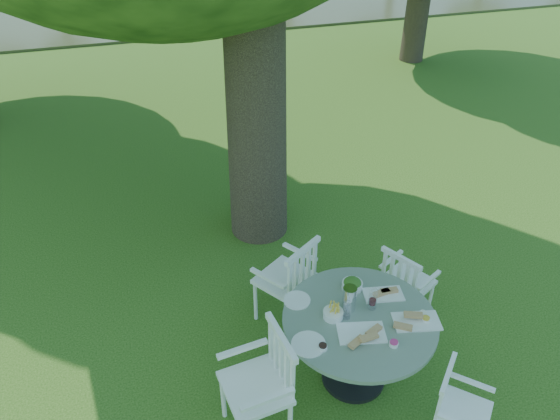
# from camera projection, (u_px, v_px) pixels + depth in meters

# --- Properties ---
(ground) EXTENTS (140.00, 140.00, 0.00)m
(ground) POSITION_uv_depth(u_px,v_px,m) (285.00, 285.00, 5.90)
(ground) COLOR #1F440E
(ground) RESTS_ON ground
(table) EXTENTS (1.27, 1.27, 0.75)m
(table) POSITION_uv_depth(u_px,v_px,m) (358.00, 332.00, 4.55)
(table) COLOR black
(table) RESTS_ON ground
(chair_ne) EXTENTS (0.56, 0.57, 0.85)m
(chair_ne) POSITION_uv_depth(u_px,v_px,m) (403.00, 281.00, 5.21)
(chair_ne) COLOR white
(chair_ne) RESTS_ON ground
(chair_nw) EXTENTS (0.66, 0.65, 0.96)m
(chair_nw) POSITION_uv_depth(u_px,v_px,m) (292.00, 277.00, 5.15)
(chair_nw) COLOR white
(chair_nw) RESTS_ON ground
(chair_sw) EXTENTS (0.54, 0.57, 1.00)m
(chair_sw) POSITION_uv_depth(u_px,v_px,m) (267.00, 377.00, 4.17)
(chair_sw) COLOR white
(chair_sw) RESTS_ON ground
(chair_se) EXTENTS (0.56, 0.56, 0.80)m
(chair_se) POSITION_uv_depth(u_px,v_px,m) (454.00, 405.00, 4.10)
(chair_se) COLOR white
(chair_se) RESTS_ON ground
(tableware) EXTENTS (1.26, 0.83, 0.23)m
(tableware) POSITION_uv_depth(u_px,v_px,m) (355.00, 308.00, 4.49)
(tableware) COLOR white
(tableware) RESTS_ON table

